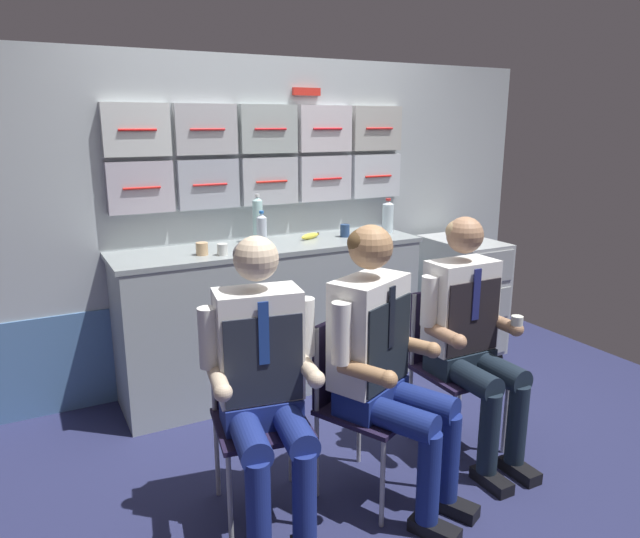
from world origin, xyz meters
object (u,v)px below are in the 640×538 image
coffee_cup_spare (345,230)px  crew_member_left (263,373)px  folding_chair_left (256,397)px  snack_banana (310,236)px  folding_chair_center (354,386)px  crew_member_center (384,354)px  folding_chair_right (448,350)px  water_bottle_short (258,220)px  crew_member_right (470,328)px  service_trolley (461,294)px

coffee_cup_spare → crew_member_left: bearing=-131.8°
folding_chair_left → snack_banana: (0.85, 1.14, 0.47)m
folding_chair_center → crew_member_center: crew_member_center is taller
folding_chair_right → crew_member_center: bearing=-155.3°
folding_chair_left → coffee_cup_spare: size_ratio=9.93×
crew_member_center → water_bottle_short: size_ratio=4.14×
crew_member_left → water_bottle_short: bearing=68.6°
folding_chair_left → folding_chair_right: (1.13, 0.03, 0.00)m
crew_member_center → snack_banana: 1.47m
crew_member_right → folding_chair_left: bearing=173.4°
folding_chair_right → coffee_cup_spare: bearing=91.9°
folding_chair_center → coffee_cup_spare: coffee_cup_spare is taller
crew_member_center → folding_chair_right: crew_member_center is taller
folding_chair_left → folding_chair_right: bearing=1.4°
folding_chair_right → snack_banana: bearing=104.1°
folding_chair_right → crew_member_right: bearing=-89.8°
folding_chair_center → snack_banana: snack_banana is taller
crew_member_left → crew_member_right: size_ratio=1.01×
crew_member_left → crew_member_right: bearing=1.2°
crew_member_left → crew_member_right: crew_member_left is taller
water_bottle_short → crew_member_left: bearing=-111.4°
folding_chair_left → coffee_cup_spare: 1.63m
service_trolley → snack_banana: (-1.18, 0.19, 0.52)m
folding_chair_center → folding_chair_right: bearing=11.7°
snack_banana → folding_chair_left: bearing=-126.7°
crew_member_right → coffee_cup_spare: (-0.04, 1.23, 0.32)m
folding_chair_left → folding_chair_center: bearing=-14.2°
service_trolley → coffee_cup_spare: (-0.94, 0.15, 0.54)m
service_trolley → folding_chair_center: (-1.59, -1.07, 0.04)m
folding_chair_right → water_bottle_short: 1.46m
folding_chair_left → crew_member_right: crew_member_right is taller
folding_chair_right → crew_member_right: (0.00, -0.16, 0.18)m
water_bottle_short → folding_chair_center: bearing=-92.4°
folding_chair_left → folding_chair_center: size_ratio=1.00×
folding_chair_center → crew_member_right: size_ratio=0.67×
folding_chair_center → coffee_cup_spare: bearing=61.9°
service_trolley → crew_member_left: bearing=-151.6°
crew_member_center → coffee_cup_spare: crew_member_center is taller
folding_chair_left → snack_banana: bearing=53.3°
service_trolley → water_bottle_short: 1.68m
folding_chair_left → crew_member_center: bearing=-26.5°
crew_member_left → crew_member_right: 1.16m
folding_chair_center → crew_member_center: 0.26m
folding_chair_right → folding_chair_center: bearing=-168.3°
service_trolley → coffee_cup_spare: 1.09m
crew_member_left → coffee_cup_spare: 1.72m
crew_member_right → water_bottle_short: 1.53m
folding_chair_left → crew_member_right: bearing=-6.6°
folding_chair_left → coffee_cup_spare: coffee_cup_spare is taller
service_trolley → coffee_cup_spare: coffee_cup_spare is taller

